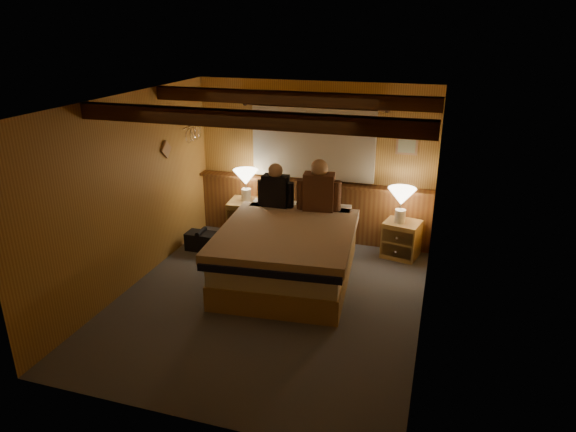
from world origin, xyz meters
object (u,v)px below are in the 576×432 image
at_px(nightstand_left, 248,220).
at_px(duffel_bag, 202,241).
at_px(lamp_left, 246,179).
at_px(bed, 288,252).
at_px(lamp_right, 401,199).
at_px(person_right, 319,189).
at_px(nightstand_right, 401,239).
at_px(person_left, 276,189).

bearing_deg(nightstand_left, duffel_bag, -136.07).
height_order(nightstand_left, lamp_left, lamp_left).
xyz_separation_m(bed, duffel_bag, (-1.50, 0.50, -0.24)).
bearing_deg(duffel_bag, lamp_right, 12.30).
bearing_deg(nightstand_left, person_right, -22.45).
bearing_deg(duffel_bag, nightstand_right, 12.76).
height_order(lamp_right, duffel_bag, lamp_right).
xyz_separation_m(bed, lamp_right, (1.30, 1.11, 0.50)).
height_order(lamp_left, person_left, person_left).
bearing_deg(person_right, person_left, 174.78).
height_order(nightstand_left, nightstand_right, nightstand_left).
bearing_deg(lamp_left, bed, -47.67).
relative_size(lamp_left, duffel_bag, 1.10).
xyz_separation_m(nightstand_left, person_left, (0.58, -0.38, 0.68)).
height_order(bed, nightstand_right, bed).
xyz_separation_m(person_left, person_right, (0.62, 0.03, 0.04)).
distance_m(lamp_right, person_left, 1.76).
bearing_deg(nightstand_right, nightstand_left, -167.13).
height_order(nightstand_left, person_right, person_right).
bearing_deg(person_right, bed, -113.29).
distance_m(nightstand_right, lamp_right, 0.62).
distance_m(bed, nightstand_right, 1.77).
bearing_deg(lamp_right, bed, -139.69).
relative_size(nightstand_right, duffel_bag, 1.27).
relative_size(person_left, duffel_bag, 1.46).
bearing_deg(nightstand_left, lamp_left, 143.63).
bearing_deg(bed, nightstand_right, 35.10).
distance_m(bed, lamp_right, 1.78).
bearing_deg(lamp_left, nightstand_left, -30.53).
height_order(lamp_left, duffel_bag, lamp_left).
bearing_deg(lamp_right, duffel_bag, -167.84).
distance_m(bed, lamp_left, 1.62).
xyz_separation_m(nightstand_left, nightstand_right, (2.34, 0.04, -0.04)).
xyz_separation_m(person_left, duffel_bag, (-1.09, -0.22, -0.85)).
distance_m(nightstand_left, person_left, 0.97).
height_order(bed, person_right, person_right).
xyz_separation_m(bed, nightstand_right, (1.35, 1.14, -0.12)).
relative_size(lamp_left, lamp_right, 0.96).
height_order(bed, duffel_bag, bed).
bearing_deg(lamp_left, person_right, -16.94).
distance_m(nightstand_left, nightstand_right, 2.34).
xyz_separation_m(bed, lamp_left, (-1.02, 1.12, 0.58)).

